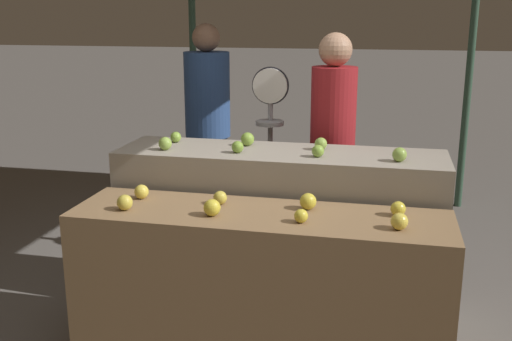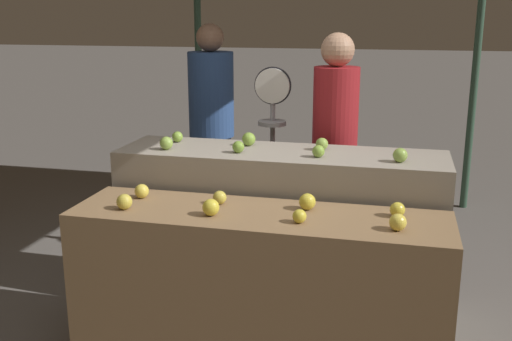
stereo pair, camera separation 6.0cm
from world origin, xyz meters
TOP-DOWN VIEW (x-y plane):
  - display_counter_front at (0.00, 0.00)m, footprint 2.01×0.55m
  - display_counter_back at (0.00, 0.60)m, footprint 2.01×0.55m
  - apple_front_0 at (-0.71, -0.11)m, footprint 0.08×0.08m
  - apple_front_1 at (-0.23, -0.10)m, footprint 0.09×0.09m
  - apple_front_2 at (0.24, -0.10)m, footprint 0.07×0.07m
  - apple_front_3 at (0.71, -0.10)m, footprint 0.08×0.08m
  - apple_front_4 at (-0.71, 0.10)m, footprint 0.08×0.08m
  - apple_front_5 at (-0.24, 0.10)m, footprint 0.08×0.08m
  - apple_front_6 at (0.24, 0.12)m, footprint 0.09×0.09m
  - apple_front_7 at (0.71, 0.11)m, footprint 0.08×0.08m
  - apple_back_0 at (-0.70, 0.48)m, footprint 0.08×0.08m
  - apple_back_1 at (-0.24, 0.50)m, footprint 0.07×0.07m
  - apple_back_2 at (0.24, 0.50)m, footprint 0.07×0.07m
  - apple_back_3 at (0.71, 0.49)m, footprint 0.08×0.08m
  - apple_back_4 at (-0.72, 0.71)m, footprint 0.07×0.07m
  - apple_back_5 at (-0.23, 0.71)m, footprint 0.09×0.09m
  - apple_back_6 at (0.24, 0.70)m, footprint 0.08×0.08m
  - produce_scale at (-0.18, 1.19)m, footprint 0.26×0.20m
  - person_vendor_at_scale at (0.27, 1.16)m, footprint 0.35×0.35m
  - person_customer_left at (-0.88, 1.94)m, footprint 0.49×0.49m

SIDE VIEW (x-z plane):
  - display_counter_front at x=0.00m, z-range 0.00..0.83m
  - display_counter_back at x=0.00m, z-range 0.00..1.03m
  - apple_front_2 at x=0.24m, z-range 0.83..0.90m
  - apple_front_5 at x=-0.24m, z-range 0.83..0.90m
  - apple_front_7 at x=0.71m, z-range 0.83..0.90m
  - apple_front_4 at x=-0.71m, z-range 0.83..0.91m
  - apple_front_3 at x=0.71m, z-range 0.83..0.91m
  - apple_front_0 at x=-0.71m, z-range 0.83..0.91m
  - apple_front_1 at x=-0.23m, z-range 0.83..0.92m
  - apple_front_6 at x=0.24m, z-range 0.83..0.92m
  - person_vendor_at_scale at x=0.27m, z-range 0.15..1.88m
  - person_customer_left at x=-0.88m, z-range 0.13..1.90m
  - apple_back_4 at x=-0.72m, z-range 1.03..1.10m
  - apple_back_1 at x=-0.24m, z-range 1.03..1.10m
  - apple_back_2 at x=0.24m, z-range 1.03..1.10m
  - apple_back_6 at x=0.24m, z-range 1.03..1.10m
  - apple_back_0 at x=-0.70m, z-range 1.03..1.11m
  - apple_back_3 at x=0.71m, z-range 1.03..1.11m
  - apple_back_5 at x=-0.23m, z-range 1.03..1.11m
  - produce_scale at x=-0.18m, z-range 0.33..1.82m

